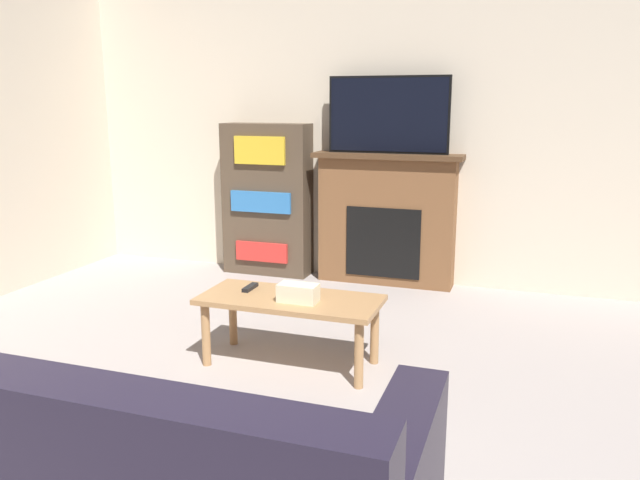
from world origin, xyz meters
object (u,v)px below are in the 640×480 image
Objects in this scene: fireplace at (386,219)px; bookshelf at (267,200)px; tv at (388,115)px; coffee_table at (290,307)px.

fireplace is 0.93× the size of bookshelf.
tv is at bearing -90.00° from fireplace.
coffee_table is 0.78× the size of bookshelf.
bookshelf is (-0.92, 1.79, 0.31)m from coffee_table.
bookshelf reaches higher than coffee_table.
bookshelf is at bearing -178.82° from fireplace.
tv is 1.29m from bookshelf.
coffee_table is at bearing -62.75° from bookshelf.
bookshelf is (-1.06, -0.00, -0.73)m from tv.
fireplace reaches higher than coffee_table.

